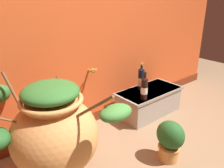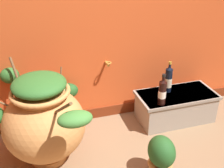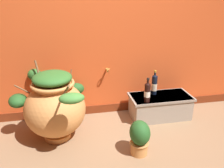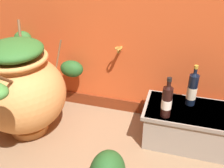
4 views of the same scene
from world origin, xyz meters
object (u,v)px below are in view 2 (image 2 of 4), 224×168
at_px(terracotta_urn, 43,119).
at_px(potted_shrub, 161,156).
at_px(wine_bottle_left, 168,79).
at_px(wine_bottle_middle, 162,91).

xyz_separation_m(terracotta_urn, potted_shrub, (0.83, -0.47, -0.20)).
xyz_separation_m(wine_bottle_left, wine_bottle_middle, (-0.17, -0.21, -0.00)).
distance_m(terracotta_urn, potted_shrub, 0.98).
bearing_deg(wine_bottle_middle, potted_shrub, -115.28).
relative_size(terracotta_urn, potted_shrub, 2.89).
bearing_deg(potted_shrub, wine_bottle_left, 60.55).
distance_m(wine_bottle_middle, potted_shrub, 0.66).
bearing_deg(wine_bottle_middle, wine_bottle_left, 50.80).
bearing_deg(potted_shrub, wine_bottle_middle, 64.72).
xyz_separation_m(wine_bottle_middle, potted_shrub, (-0.26, -0.56, -0.24)).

